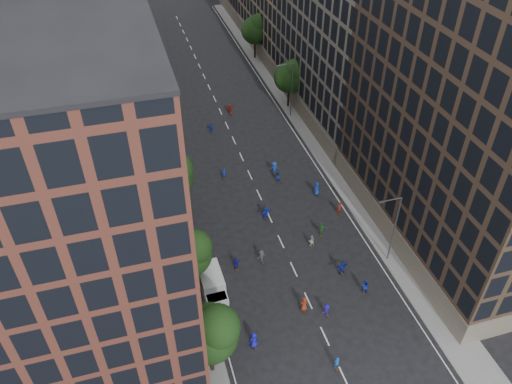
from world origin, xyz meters
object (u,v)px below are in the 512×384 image
(streetlamp_far, at_px, (291,87))
(cargo_van, at_px, (212,285))
(streetlamp_near, at_px, (393,226))
(skater_2, at_px, (365,286))
(skater_0, at_px, (254,340))
(skater_1, at_px, (337,363))

(streetlamp_far, height_order, cargo_van, streetlamp_far)
(streetlamp_near, distance_m, skater_2, 7.05)
(streetlamp_near, bearing_deg, cargo_van, 178.37)
(skater_0, distance_m, skater_1, 7.86)
(skater_0, distance_m, skater_2, 13.31)
(streetlamp_near, relative_size, skater_2, 5.27)
(skater_0, height_order, skater_1, skater_0)
(cargo_van, bearing_deg, skater_1, -53.37)
(streetlamp_near, relative_size, streetlamp_far, 1.00)
(cargo_van, relative_size, skater_0, 2.79)
(cargo_van, distance_m, skater_1, 14.60)
(streetlamp_near, distance_m, skater_1, 15.90)
(skater_1, bearing_deg, streetlamp_near, -132.95)
(skater_1, bearing_deg, skater_0, -31.62)
(streetlamp_near, height_order, streetlamp_far, same)
(streetlamp_near, relative_size, skater_0, 4.85)
(streetlamp_near, xyz_separation_m, skater_2, (-4.34, -3.51, -4.31))
(streetlamp_far, distance_m, skater_2, 37.01)
(cargo_van, xyz_separation_m, skater_1, (8.99, -11.48, -0.69))
(skater_0, xyz_separation_m, skater_1, (6.59, -4.28, -0.18))
(streetlamp_near, distance_m, streetlamp_far, 33.00)
(streetlamp_near, xyz_separation_m, streetlamp_far, (0.00, 33.00, 0.00))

